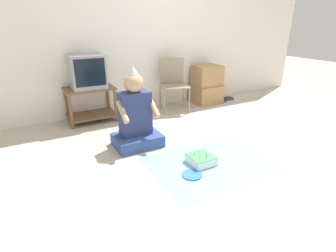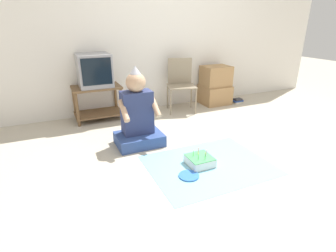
{
  "view_description": "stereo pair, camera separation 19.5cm",
  "coord_description": "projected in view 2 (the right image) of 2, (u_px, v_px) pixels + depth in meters",
  "views": [
    {
      "loc": [
        -1.99,
        -2.11,
        1.42
      ],
      "look_at": [
        -0.73,
        0.21,
        0.35
      ],
      "focal_mm": 28.0,
      "sensor_mm": 36.0,
      "label": 1
    },
    {
      "loc": [
        -1.81,
        -2.2,
        1.42
      ],
      "look_at": [
        -0.73,
        0.21,
        0.35
      ],
      "focal_mm": 28.0,
      "sensor_mm": 36.0,
      "label": 2
    }
  ],
  "objects": [
    {
      "name": "tv_stand",
      "position": [
        98.0,
        100.0,
        3.94
      ],
      "size": [
        0.7,
        0.44,
        0.51
      ],
      "color": "brown",
      "rests_on": "ground_plane"
    },
    {
      "name": "cardboard_box_stack",
      "position": [
        215.0,
        86.0,
        4.7
      ],
      "size": [
        0.5,
        0.44,
        0.68
      ],
      "color": "#A87F51",
      "rests_on": "ground_plane"
    },
    {
      "name": "person_seated",
      "position": [
        138.0,
        118.0,
        3.12
      ],
      "size": [
        0.55,
        0.42,
        0.95
      ],
      "color": "#334C8C",
      "rests_on": "ground_plane"
    },
    {
      "name": "book_pile",
      "position": [
        237.0,
        101.0,
        4.86
      ],
      "size": [
        0.2,
        0.14,
        0.07
      ],
      "color": "beige",
      "rests_on": "ground_plane"
    },
    {
      "name": "tv",
      "position": [
        94.0,
        70.0,
        3.78
      ],
      "size": [
        0.47,
        0.43,
        0.47
      ],
      "color": "#99999E",
      "rests_on": "tv_stand"
    },
    {
      "name": "party_cloth",
      "position": [
        209.0,
        165.0,
        2.76
      ],
      "size": [
        1.26,
        0.97,
        0.01
      ],
      "color": "#7FC6E0",
      "rests_on": "ground_plane"
    },
    {
      "name": "folding_chair",
      "position": [
        181.0,
        81.0,
        4.3
      ],
      "size": [
        0.54,
        0.5,
        0.85
      ],
      "color": "gray",
      "rests_on": "ground_plane"
    },
    {
      "name": "paper_plate",
      "position": [
        189.0,
        176.0,
        2.55
      ],
      "size": [
        0.2,
        0.2,
        0.01
      ],
      "color": "blue",
      "rests_on": "party_cloth"
    },
    {
      "name": "birthday_cake",
      "position": [
        200.0,
        160.0,
        2.75
      ],
      "size": [
        0.26,
        0.26,
        0.16
      ],
      "color": "white",
      "rests_on": "party_cloth"
    },
    {
      "name": "ground_plane",
      "position": [
        232.0,
        150.0,
        3.08
      ],
      "size": [
        16.0,
        16.0,
        0.0
      ],
      "primitive_type": "plane",
      "color": "#BCB29E"
    },
    {
      "name": "wall_back",
      "position": [
        165.0,
        30.0,
        4.26
      ],
      "size": [
        6.4,
        0.06,
        2.55
      ],
      "color": "white",
      "rests_on": "ground_plane"
    }
  ]
}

